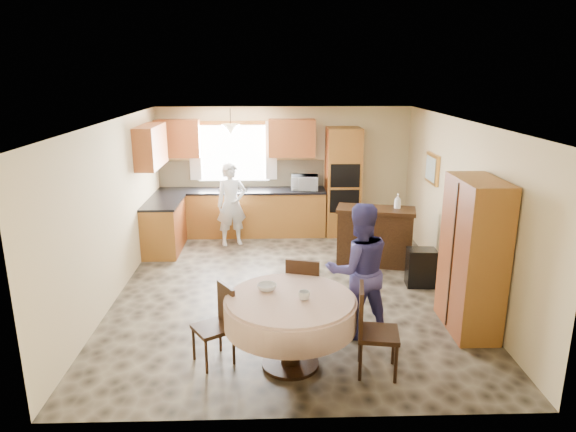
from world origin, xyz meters
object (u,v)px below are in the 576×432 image
(oven_tower, at_px, (343,182))
(chair_back, at_px, (304,291))
(cupboard, at_px, (473,256))
(chair_left, at_px, (219,320))
(person_dining, at_px, (359,270))
(sideboard, at_px, (375,238))
(chair_right, at_px, (371,326))
(person_sink, at_px, (232,204))
(dining_table, at_px, (290,313))

(oven_tower, xyz_separation_m, chair_back, (-1.00, -4.01, -0.51))
(cupboard, xyz_separation_m, chair_left, (-3.07, -0.66, -0.48))
(person_dining, bearing_deg, oven_tower, -103.66)
(sideboard, xyz_separation_m, cupboard, (0.74, -2.30, 0.51))
(chair_right, height_order, person_dining, person_dining)
(chair_right, distance_m, person_sink, 4.71)
(dining_table, relative_size, person_sink, 0.93)
(oven_tower, height_order, sideboard, oven_tower)
(cupboard, relative_size, person_dining, 1.15)
(cupboard, height_order, chair_left, cupboard)
(dining_table, distance_m, chair_back, 0.79)
(dining_table, xyz_separation_m, chair_left, (-0.80, 0.14, -0.15))
(oven_tower, height_order, chair_left, oven_tower)
(person_dining, bearing_deg, sideboard, -114.63)
(sideboard, height_order, dining_table, sideboard)
(sideboard, xyz_separation_m, chair_back, (-1.33, -2.33, 0.09))
(chair_right, distance_m, person_dining, 0.91)
(dining_table, distance_m, chair_left, 0.82)
(cupboard, xyz_separation_m, dining_table, (-2.27, -0.80, -0.33))
(oven_tower, relative_size, person_dining, 1.26)
(dining_table, relative_size, person_dining, 0.86)
(sideboard, relative_size, person_sink, 0.83)
(oven_tower, distance_m, person_sink, 2.24)
(cupboard, bearing_deg, dining_table, -160.62)
(oven_tower, relative_size, chair_right, 2.14)
(oven_tower, bearing_deg, chair_back, -104.03)
(cupboard, bearing_deg, chair_back, -179.05)
(person_sink, bearing_deg, sideboard, -41.69)
(chair_left, distance_m, chair_back, 1.17)
(sideboard, relative_size, cupboard, 0.66)
(cupboard, distance_m, person_sink, 4.68)
(chair_right, relative_size, person_dining, 0.59)
(chair_back, relative_size, chair_right, 1.00)
(chair_back, height_order, person_sink, person_sink)
(person_dining, bearing_deg, person_sink, -71.48)
(chair_back, bearing_deg, sideboard, -103.95)
(chair_back, bearing_deg, person_sink, -55.80)
(oven_tower, height_order, person_dining, oven_tower)
(chair_back, distance_m, person_sink, 3.62)
(person_dining, bearing_deg, chair_right, 81.49)
(dining_table, bearing_deg, chair_back, 75.51)
(cupboard, distance_m, person_dining, 1.43)
(oven_tower, relative_size, chair_back, 2.13)
(oven_tower, bearing_deg, cupboard, -74.95)
(dining_table, bearing_deg, person_sink, 102.69)
(cupboard, bearing_deg, chair_left, -167.86)
(person_sink, bearing_deg, person_dining, -80.57)
(person_sink, xyz_separation_m, person_dining, (1.80, -3.48, 0.07))
(chair_right, bearing_deg, person_dining, 9.24)
(sideboard, distance_m, person_dining, 2.51)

